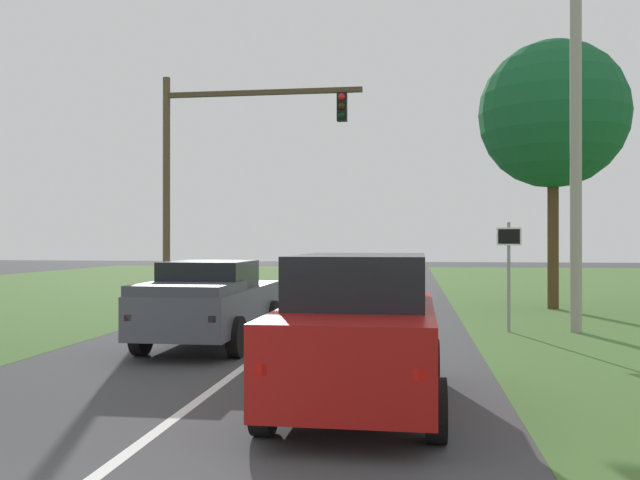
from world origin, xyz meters
name	(u,v)px	position (x,y,z in m)	size (l,w,h in m)	color
ground_plane	(273,346)	(0.00, 9.68, 0.00)	(120.00, 120.00, 0.00)	#424244
red_suv_near	(360,327)	(2.27, 4.71, 1.07)	(2.22, 4.75, 2.05)	#9E1411
pickup_truck_lead	(211,301)	(-1.35, 9.66, 0.95)	(2.17, 5.45, 1.81)	#4C515B
traffic_light	(215,157)	(-3.47, 16.89, 5.01)	(6.64, 0.40, 7.69)	brown
keep_moving_sign	(509,262)	(5.32, 12.57, 1.73)	(0.60, 0.09, 2.71)	gray
oak_tree_right	(553,115)	(7.57, 18.57, 6.42)	(4.85, 4.85, 8.87)	#4C351E
utility_pole_right	(576,139)	(6.95, 12.78, 4.76)	(0.28, 0.28, 9.51)	#9E998E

